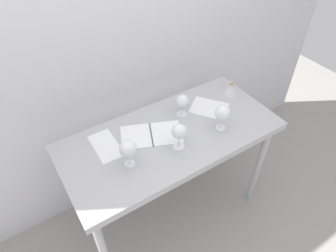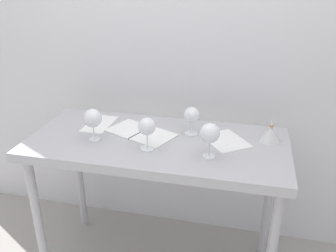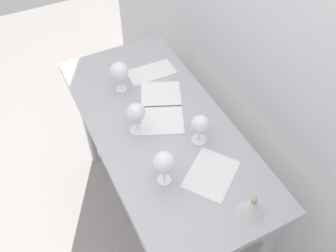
% 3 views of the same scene
% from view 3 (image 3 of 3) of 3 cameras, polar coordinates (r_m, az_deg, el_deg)
% --- Properties ---
extents(ground_plane, '(6.00, 6.00, 0.00)m').
position_cam_3_polar(ground_plane, '(2.58, -0.70, -13.33)').
color(ground_plane, '#99938E').
extents(back_wall, '(3.80, 0.04, 2.60)m').
position_cam_3_polar(back_wall, '(1.78, 13.65, 14.08)').
color(back_wall, silver).
rests_on(back_wall, ground_plane).
extents(steel_counter, '(1.40, 0.65, 0.90)m').
position_cam_3_polar(steel_counter, '(1.91, -1.07, -2.02)').
color(steel_counter, '#ACACB1').
rests_on(steel_counter, ground_plane).
extents(wine_glass_near_right, '(0.10, 0.10, 0.18)m').
position_cam_3_polar(wine_glass_near_right, '(1.53, -0.61, -5.75)').
color(wine_glass_near_right, white).
rests_on(wine_glass_near_right, steel_counter).
extents(wine_glass_near_left, '(0.10, 0.10, 0.18)m').
position_cam_3_polar(wine_glass_near_left, '(1.95, -7.49, 8.30)').
color(wine_glass_near_left, white).
rests_on(wine_glass_near_left, steel_counter).
extents(wine_glass_near_center, '(0.09, 0.09, 0.17)m').
position_cam_3_polar(wine_glass_near_center, '(1.73, -4.93, 2.00)').
color(wine_glass_near_center, white).
rests_on(wine_glass_near_center, steel_counter).
extents(wine_glass_far_right, '(0.09, 0.09, 0.16)m').
position_cam_3_polar(wine_glass_far_right, '(1.70, 4.96, 0.19)').
color(wine_glass_far_right, white).
rests_on(wine_glass_far_right, steel_counter).
extents(open_notebook, '(0.43, 0.34, 0.01)m').
position_cam_3_polar(open_notebook, '(1.92, -0.99, 2.97)').
color(open_notebook, white).
rests_on(open_notebook, steel_counter).
extents(tasting_sheet_upper, '(0.30, 0.31, 0.00)m').
position_cam_3_polar(tasting_sheet_upper, '(1.66, 6.65, -7.37)').
color(tasting_sheet_upper, white).
rests_on(tasting_sheet_upper, steel_counter).
extents(tasting_sheet_lower, '(0.15, 0.27, 0.00)m').
position_cam_3_polar(tasting_sheet_lower, '(2.13, -2.57, 8.31)').
color(tasting_sheet_lower, white).
rests_on(tasting_sheet_lower, steel_counter).
extents(decanter_funnel, '(0.11, 0.11, 0.14)m').
position_cam_3_polar(decanter_funnel, '(1.56, 12.85, -12.02)').
color(decanter_funnel, silver).
rests_on(decanter_funnel, steel_counter).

